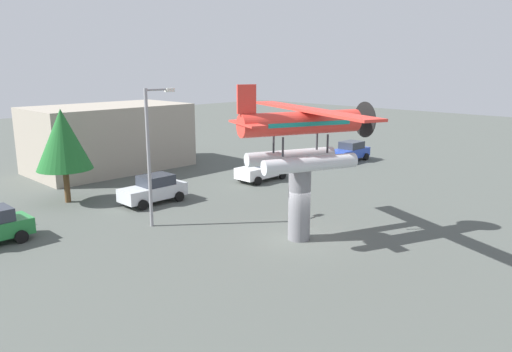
% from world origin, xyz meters
% --- Properties ---
extents(ground_plane, '(140.00, 140.00, 0.00)m').
position_xyz_m(ground_plane, '(0.00, 0.00, 0.00)').
color(ground_plane, '#4C514C').
extents(display_pedestal, '(1.10, 1.10, 3.68)m').
position_xyz_m(display_pedestal, '(0.00, 0.00, 1.84)').
color(display_pedestal, slate).
rests_on(display_pedestal, ground).
extents(floatplane_monument, '(7.18, 10.05, 4.00)m').
position_xyz_m(floatplane_monument, '(0.12, -0.05, 5.35)').
color(floatplane_monument, silver).
rests_on(floatplane_monument, display_pedestal).
extents(car_mid_silver, '(4.20, 2.02, 1.76)m').
position_xyz_m(car_mid_silver, '(-1.30, 10.76, 0.88)').
color(car_mid_silver, silver).
rests_on(car_mid_silver, ground).
extents(car_far_white, '(4.20, 2.02, 1.76)m').
position_xyz_m(car_far_white, '(7.99, 10.15, 0.88)').
color(car_far_white, white).
rests_on(car_far_white, ground).
extents(car_distant_blue, '(4.20, 2.02, 1.76)m').
position_xyz_m(car_distant_blue, '(19.05, 9.70, 0.88)').
color(car_distant_blue, '#2847B7').
rests_on(car_distant_blue, ground).
extents(streetlight_primary, '(1.84, 0.28, 7.38)m').
position_xyz_m(streetlight_primary, '(-3.80, 6.98, 4.31)').
color(streetlight_primary, gray).
rests_on(streetlight_primary, ground).
extents(storefront_building, '(12.45, 7.08, 5.31)m').
position_xyz_m(storefront_building, '(2.03, 22.00, 2.65)').
color(storefront_building, '#9E9384').
rests_on(storefront_building, ground).
extents(tree_east, '(3.41, 3.41, 5.93)m').
position_xyz_m(tree_east, '(-5.07, 14.79, 4.01)').
color(tree_east, brown).
rests_on(tree_east, ground).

